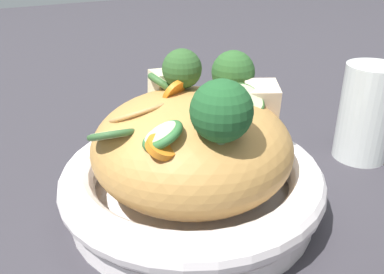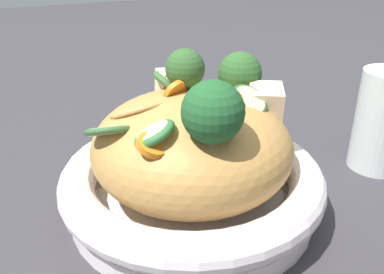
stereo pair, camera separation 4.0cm
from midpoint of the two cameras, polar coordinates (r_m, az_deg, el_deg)
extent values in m
plane|color=#333036|center=(0.44, -2.63, -9.59)|extent=(3.00, 3.00, 0.00)
cylinder|color=white|center=(0.43, -2.65, -8.59)|extent=(0.24, 0.24, 0.02)
torus|color=white|center=(0.42, -2.73, -5.56)|extent=(0.26, 0.26, 0.04)
ellipsoid|color=#B88544|center=(0.40, -2.83, -1.40)|extent=(0.19, 0.19, 0.10)
torus|color=#BE803F|center=(0.38, -0.21, 1.81)|extent=(0.05, 0.06, 0.03)
torus|color=#B68541|center=(0.35, -0.69, 1.62)|extent=(0.06, 0.06, 0.02)
torus|color=#AF7D3B|center=(0.41, 0.46, 4.66)|extent=(0.07, 0.07, 0.02)
torus|color=tan|center=(0.39, -9.96, 3.29)|extent=(0.07, 0.07, 0.03)
cone|color=#8FAF73|center=(0.45, 2.94, 5.68)|extent=(0.03, 0.02, 0.02)
sphere|color=#2B5827|center=(0.44, 3.01, 8.76)|extent=(0.05, 0.05, 0.05)
cone|color=#8DB369|center=(0.41, -4.15, 6.19)|extent=(0.02, 0.02, 0.02)
sphere|color=#2E5627|center=(0.40, -4.26, 9.20)|extent=(0.05, 0.05, 0.04)
cone|color=#94B075|center=(0.33, 0.50, -0.45)|extent=(0.03, 0.03, 0.02)
sphere|color=#1F5328|center=(0.32, 0.52, 3.50)|extent=(0.07, 0.07, 0.05)
cylinder|color=orange|center=(0.39, -5.40, 6.05)|extent=(0.02, 0.03, 0.02)
cylinder|color=orange|center=(0.33, -7.71, -1.46)|extent=(0.04, 0.04, 0.02)
cylinder|color=orange|center=(0.38, 2.45, 4.88)|extent=(0.02, 0.03, 0.02)
cylinder|color=beige|center=(0.39, 4.63, 5.14)|extent=(0.04, 0.04, 0.02)
torus|color=#335D29|center=(0.39, 4.63, 5.14)|extent=(0.04, 0.05, 0.03)
cylinder|color=beige|center=(0.42, -6.59, 6.76)|extent=(0.04, 0.03, 0.03)
torus|color=#376030|center=(0.42, -6.59, 6.76)|extent=(0.05, 0.04, 0.03)
cylinder|color=beige|center=(0.33, -7.47, 0.13)|extent=(0.04, 0.04, 0.02)
torus|color=#2F6733|center=(0.33, -7.47, 0.13)|extent=(0.05, 0.05, 0.02)
cylinder|color=beige|center=(0.36, -13.87, 0.15)|extent=(0.04, 0.04, 0.02)
torus|color=#345C30|center=(0.36, -13.87, 0.15)|extent=(0.05, 0.05, 0.02)
cube|color=beige|center=(0.44, -6.17, 7.19)|extent=(0.03, 0.03, 0.03)
cube|color=beige|center=(0.42, 6.73, 5.21)|extent=(0.05, 0.05, 0.03)
cylinder|color=silver|center=(0.54, 20.76, 3.04)|extent=(0.07, 0.07, 0.12)
camera|label=1|loc=(0.02, -92.86, -1.38)|focal=39.16mm
camera|label=2|loc=(0.02, 87.14, 1.38)|focal=39.16mm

